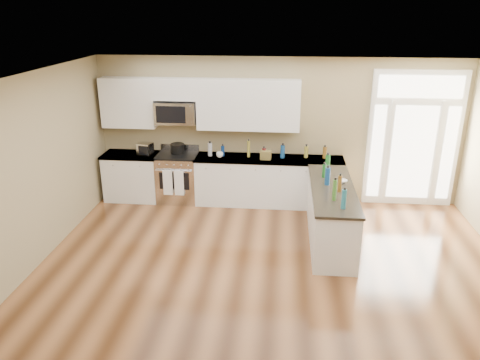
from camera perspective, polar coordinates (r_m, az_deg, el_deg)
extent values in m
plane|color=#482914|center=(6.08, 3.46, -16.64)|extent=(8.00, 8.00, 0.00)
plane|color=#988860|center=(9.14, 4.67, 6.01)|extent=(7.00, 0.00, 7.00)
plane|color=white|center=(4.93, 4.16, 10.33)|extent=(8.00, 8.00, 0.00)
cube|color=white|center=(9.60, -12.92, 0.34)|extent=(1.06, 0.62, 0.90)
cube|color=black|center=(9.74, -12.73, -1.87)|extent=(1.02, 0.52, 0.10)
cube|color=black|center=(9.46, -13.14, 3.01)|extent=(1.10, 0.66, 0.04)
cube|color=white|center=(9.13, 3.49, -0.22)|extent=(2.81, 0.62, 0.90)
cube|color=black|center=(9.28, 3.44, -2.53)|extent=(2.77, 0.52, 0.10)
cube|color=black|center=(8.98, 3.55, 2.59)|extent=(2.85, 0.66, 0.04)
cube|color=white|center=(7.83, 11.00, -4.21)|extent=(0.65, 2.28, 0.90)
cube|color=black|center=(8.00, 10.81, -6.81)|extent=(0.61, 2.18, 0.10)
cube|color=black|center=(7.65, 11.24, -1.00)|extent=(0.69, 2.32, 0.04)
cube|color=white|center=(9.35, -13.42, 9.16)|extent=(1.04, 0.33, 0.95)
cube|color=white|center=(8.89, 1.02, 9.14)|extent=(1.94, 0.33, 0.95)
cube|color=white|center=(9.05, -7.87, 10.93)|extent=(0.82, 0.33, 0.40)
cube|color=silver|center=(9.10, -7.79, 8.16)|extent=(0.78, 0.40, 0.42)
cube|color=black|center=(8.92, -8.46, 7.88)|extent=(0.56, 0.01, 0.32)
cube|color=white|center=(9.44, 20.36, 4.64)|extent=(1.70, 0.08, 2.60)
cube|color=white|center=(9.46, 20.25, 3.10)|extent=(0.78, 0.02, 1.80)
cube|color=white|center=(9.31, 16.32, 3.29)|extent=(0.22, 0.02, 1.80)
cube|color=white|center=(9.65, 24.03, 2.91)|extent=(0.22, 0.02, 1.80)
cube|color=white|center=(9.20, 21.20, 10.55)|extent=(1.50, 0.02, 0.40)
cube|color=silver|center=(9.35, -7.55, 0.21)|extent=(0.78, 0.64, 0.92)
cube|color=black|center=(9.20, -7.69, 2.99)|extent=(0.78, 0.60, 0.03)
cube|color=silver|center=(9.46, -7.31, 3.96)|extent=(0.78, 0.04, 0.14)
cube|color=black|center=(9.04, -8.02, -0.14)|extent=(0.58, 0.01, 0.34)
cylinder|color=silver|center=(8.94, -8.13, 1.13)|extent=(0.70, 0.02, 0.02)
cube|color=white|center=(9.04, -8.81, -0.31)|extent=(0.18, 0.02, 0.50)
cube|color=white|center=(8.99, -7.45, -0.35)|extent=(0.18, 0.02, 0.50)
cylinder|color=black|center=(9.26, -7.64, 3.87)|extent=(0.34, 0.34, 0.21)
cube|color=silver|center=(9.31, -11.49, 3.74)|extent=(0.31, 0.27, 0.23)
cube|color=brown|center=(8.86, 3.16, 3.06)|extent=(0.21, 0.16, 0.16)
imported|color=white|center=(9.44, -11.85, 3.36)|extent=(0.21, 0.21, 0.05)
imported|color=white|center=(7.86, 12.40, -0.15)|extent=(0.16, 0.16, 0.05)
imported|color=white|center=(8.98, -2.49, 3.10)|extent=(0.15, 0.15, 0.10)
cylinder|color=#19591E|center=(8.02, 10.22, 1.10)|extent=(0.07, 0.07, 0.22)
cylinder|color=navy|center=(7.68, 10.63, 0.45)|extent=(0.08, 0.08, 0.29)
cylinder|color=brown|center=(9.05, 10.29, 3.30)|extent=(0.08, 0.08, 0.22)
cylinder|color=olive|center=(8.98, 1.06, 3.81)|extent=(0.06, 0.06, 0.32)
cylinder|color=#26727F|center=(6.82, 12.55, -2.30)|extent=(0.07, 0.07, 0.29)
cylinder|color=#591919|center=(8.92, 2.95, 3.27)|extent=(0.08, 0.08, 0.20)
cylinder|color=#B2B2B7|center=(9.07, -3.68, 3.74)|extent=(0.08, 0.08, 0.25)
cylinder|color=navy|center=(9.04, -2.11, 3.55)|extent=(0.06, 0.06, 0.20)
cylinder|color=#3F7226|center=(7.08, 11.46, -1.22)|extent=(0.06, 0.06, 0.32)
cylinder|color=#19591E|center=(8.30, 10.63, 2.02)|extent=(0.08, 0.08, 0.30)
cylinder|color=navy|center=(8.96, 5.21, 3.47)|extent=(0.08, 0.08, 0.25)
cylinder|color=brown|center=(7.43, 12.07, -0.46)|extent=(0.06, 0.06, 0.26)
cylinder|color=olive|center=(9.04, 8.07, 3.41)|extent=(0.08, 0.08, 0.22)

